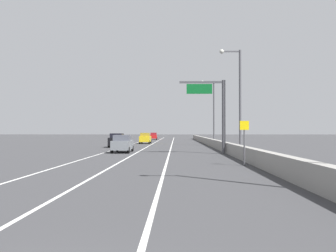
% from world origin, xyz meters
% --- Properties ---
extents(ground_plane, '(320.00, 320.00, 0.00)m').
position_xyz_m(ground_plane, '(0.00, 64.00, 0.00)').
color(ground_plane, '#38383A').
extents(lane_stripe_left, '(0.16, 130.00, 0.00)m').
position_xyz_m(lane_stripe_left, '(-5.50, 55.00, 0.00)').
color(lane_stripe_left, silver).
rests_on(lane_stripe_left, ground_plane).
extents(lane_stripe_center, '(0.16, 130.00, 0.00)m').
position_xyz_m(lane_stripe_center, '(-2.00, 55.00, 0.00)').
color(lane_stripe_center, silver).
rests_on(lane_stripe_center, ground_plane).
extents(lane_stripe_right, '(0.16, 130.00, 0.00)m').
position_xyz_m(lane_stripe_right, '(1.50, 55.00, 0.00)').
color(lane_stripe_right, silver).
rests_on(lane_stripe_right, ground_plane).
extents(jersey_barrier_right, '(0.60, 120.00, 1.10)m').
position_xyz_m(jersey_barrier_right, '(7.64, 40.00, 0.55)').
color(jersey_barrier_right, gray).
rests_on(jersey_barrier_right, ground_plane).
extents(overhead_sign_gantry, '(4.68, 0.36, 7.50)m').
position_xyz_m(overhead_sign_gantry, '(6.30, 31.53, 4.73)').
color(overhead_sign_gantry, '#47474C').
rests_on(overhead_sign_gantry, ground_plane).
extents(speed_advisory_sign, '(0.60, 0.11, 3.00)m').
position_xyz_m(speed_advisory_sign, '(6.74, 19.45, 1.76)').
color(speed_advisory_sign, '#4C4C51').
rests_on(speed_advisory_sign, ground_plane).
extents(lamp_post_right_second, '(2.14, 0.44, 10.37)m').
position_xyz_m(lamp_post_right_second, '(8.25, 30.36, 5.94)').
color(lamp_post_right_second, '#4C4C51').
rests_on(lamp_post_right_second, ground_plane).
extents(lamp_post_right_third, '(2.14, 0.44, 10.37)m').
position_xyz_m(lamp_post_right_third, '(8.00, 51.59, 5.94)').
color(lamp_post_right_third, '#4C4C51').
rests_on(lamp_post_right_third, ground_plane).
extents(car_red_0, '(1.96, 4.81, 1.87)m').
position_xyz_m(car_red_0, '(-3.71, 88.19, 0.94)').
color(car_red_0, red).
rests_on(car_red_0, ground_plane).
extents(car_gray_1, '(1.98, 4.49, 1.89)m').
position_xyz_m(car_gray_1, '(-3.60, 33.59, 0.94)').
color(car_gray_1, slate).
rests_on(car_gray_1, ground_plane).
extents(car_black_2, '(1.98, 4.67, 1.98)m').
position_xyz_m(car_black_2, '(-6.20, 45.70, 0.99)').
color(car_black_2, black).
rests_on(car_black_2, ground_plane).
extents(car_yellow_3, '(1.97, 4.09, 1.98)m').
position_xyz_m(car_yellow_3, '(-3.40, 59.41, 0.98)').
color(car_yellow_3, gold).
rests_on(car_yellow_3, ground_plane).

